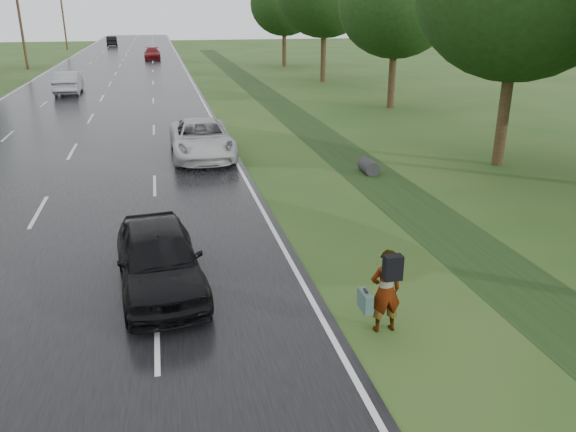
% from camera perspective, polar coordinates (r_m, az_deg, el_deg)
% --- Properties ---
extents(road, '(14.00, 180.00, 0.04)m').
position_cam_1_polar(road, '(54.99, -17.29, 13.28)').
color(road, black).
rests_on(road, ground).
extents(edge_stripe_east, '(0.12, 180.00, 0.01)m').
position_cam_1_polar(edge_stripe_east, '(54.92, -10.08, 13.88)').
color(edge_stripe_east, silver).
rests_on(edge_stripe_east, road).
extents(edge_stripe_west, '(0.12, 180.00, 0.01)m').
position_cam_1_polar(edge_stripe_west, '(55.87, -24.36, 12.55)').
color(edge_stripe_west, silver).
rests_on(edge_stripe_west, road).
extents(center_line, '(0.12, 180.00, 0.01)m').
position_cam_1_polar(center_line, '(54.99, -17.30, 13.31)').
color(center_line, silver).
rests_on(center_line, road).
extents(drainage_ditch, '(2.20, 120.00, 0.56)m').
position_cam_1_polar(drainage_ditch, '(29.83, 2.23, 8.94)').
color(drainage_ditch, black).
rests_on(drainage_ditch, ground).
extents(utility_pole_far, '(1.60, 0.26, 10.00)m').
position_cam_1_polar(utility_pole_far, '(65.85, -25.62, 17.83)').
color(utility_pole_far, '#362416').
rests_on(utility_pole_far, ground).
extents(utility_pole_distant, '(1.60, 0.26, 10.00)m').
position_cam_1_polar(utility_pole_distant, '(95.44, -21.91, 18.52)').
color(utility_pole_distant, '#362416').
rests_on(utility_pole_distant, ground).
extents(tree_east_c, '(7.00, 7.00, 9.29)m').
position_cam_1_polar(tree_east_c, '(36.46, 10.96, 20.33)').
color(tree_east_c, '#362416').
rests_on(tree_east_c, ground).
extents(tree_east_f, '(7.20, 7.20, 9.62)m').
position_cam_1_polar(tree_east_f, '(63.02, -0.39, 20.73)').
color(tree_east_f, '#362416').
rests_on(tree_east_f, ground).
extents(pedestrian, '(0.76, 0.68, 1.71)m').
position_cam_1_polar(pedestrian, '(10.93, 9.80, -7.41)').
color(pedestrian, '#A5998C').
rests_on(pedestrian, ground).
extents(white_pickup, '(2.56, 5.45, 1.51)m').
position_cam_1_polar(white_pickup, '(24.00, -8.77, 7.77)').
color(white_pickup, silver).
rests_on(white_pickup, road).
extents(dark_sedan, '(2.15, 4.51, 1.49)m').
position_cam_1_polar(dark_sedan, '(12.62, -12.96, -4.19)').
color(dark_sedan, black).
rests_on(dark_sedan, road).
extents(silver_sedan, '(1.74, 4.82, 1.58)m').
position_cam_1_polar(silver_sedan, '(45.26, -21.41, 12.52)').
color(silver_sedan, gray).
rests_on(silver_sedan, road).
extents(far_car_red, '(1.94, 4.76, 1.38)m').
position_cam_1_polar(far_car_red, '(73.49, -13.62, 15.73)').
color(far_car_red, maroon).
rests_on(far_car_red, road).
extents(far_car_dark, '(1.89, 4.83, 1.57)m').
position_cam_1_polar(far_car_dark, '(102.59, -17.45, 16.59)').
color(far_car_dark, black).
rests_on(far_car_dark, road).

